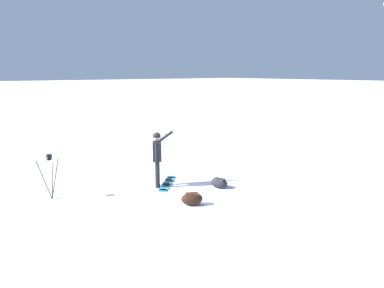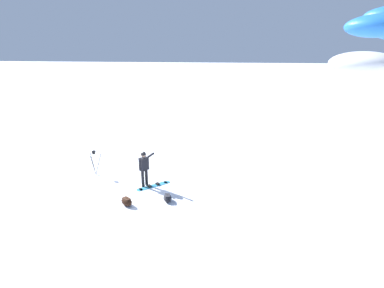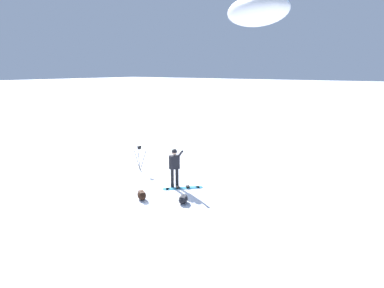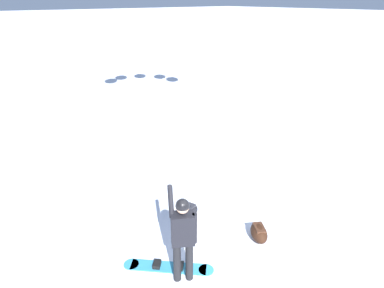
# 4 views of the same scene
# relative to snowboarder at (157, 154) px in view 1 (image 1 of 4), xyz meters

# --- Properties ---
(ground_plane) EXTENTS (300.00, 300.00, 0.00)m
(ground_plane) POSITION_rel_snowboarder_xyz_m (0.79, 0.73, -1.05)
(ground_plane) COLOR white
(snowboarder) EXTENTS (0.78, 0.48, 1.74)m
(snowboarder) POSITION_rel_snowboarder_xyz_m (0.00, 0.00, 0.00)
(snowboarder) COLOR black
(snowboarder) RESTS_ON ground_plane
(snowboard) EXTENTS (1.33, 1.32, 0.10)m
(snowboard) POSITION_rel_snowboarder_xyz_m (-0.40, -0.06, -1.03)
(snowboard) COLOR teal
(snowboard) RESTS_ON ground_plane
(gear_bag_large) EXTENTS (0.50, 0.63, 0.30)m
(gear_bag_large) POSITION_rel_snowboarder_xyz_m (-1.41, 1.27, -0.89)
(gear_bag_large) COLOR black
(gear_bag_large) RESTS_ON ground_plane
(camera_tripod) EXTENTS (0.64, 0.57, 1.29)m
(camera_tripod) POSITION_rel_snowboarder_xyz_m (2.95, -0.91, -0.12)
(camera_tripod) COLOR #262628
(camera_tripod) RESTS_ON ground_plane
(gear_bag_small) EXTENTS (0.66, 0.59, 0.35)m
(gear_bag_small) POSITION_rel_snowboarder_xyz_m (0.17, 1.91, -0.87)
(gear_bag_small) COLOR black
(gear_bag_small) RESTS_ON ground_plane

